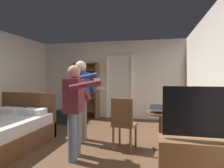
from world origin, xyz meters
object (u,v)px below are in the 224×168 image
(bed, at_px, (0,133))
(laptop, at_px, (159,110))
(bottle_on_table, at_px, (169,107))
(suitcase_small, at_px, (73,117))
(wooden_chair, at_px, (124,121))
(person_striped_shirt, at_px, (81,95))
(suitcase_dark, at_px, (68,117))
(tv_flatscreen, at_px, (207,157))
(person_blue_shirt, at_px, (75,105))
(side_table, at_px, (161,124))
(bookshelf, at_px, (87,89))

(bed, relative_size, laptop, 5.34)
(bottle_on_table, distance_m, suitcase_small, 3.28)
(suitcase_small, bearing_deg, wooden_chair, -36.54)
(bottle_on_table, xyz_separation_m, person_striped_shirt, (-1.80, 0.12, 0.19))
(suitcase_dark, bearing_deg, person_striped_shirt, -40.03)
(tv_flatscreen, distance_m, suitcase_dark, 4.20)
(person_blue_shirt, xyz_separation_m, suitcase_small, (-1.14, 2.44, -0.76))
(bed, xyz_separation_m, side_table, (3.04, 0.71, 0.16))
(wooden_chair, distance_m, suitcase_small, 2.69)
(tv_flatscreen, distance_m, wooden_chair, 1.57)
(bed, height_order, side_table, bed)
(side_table, distance_m, person_blue_shirt, 1.71)
(laptop, distance_m, person_striped_shirt, 1.64)
(bed, bearing_deg, suitcase_small, 78.75)
(bookshelf, distance_m, suitcase_small, 1.15)
(bed, relative_size, wooden_chair, 2.00)
(side_table, xyz_separation_m, suitcase_small, (-2.58, 1.63, -0.31))
(person_striped_shirt, relative_size, suitcase_small, 2.73)
(suitcase_dark, bearing_deg, person_blue_shirt, -46.85)
(side_table, height_order, person_striped_shirt, person_striped_shirt)
(bed, xyz_separation_m, person_striped_shirt, (1.38, 0.75, 0.69))
(tv_flatscreen, xyz_separation_m, wooden_chair, (-1.22, 0.97, 0.17))
(bed, distance_m, tv_flatscreen, 3.61)
(person_striped_shirt, bearing_deg, bookshelf, 107.46)
(bookshelf, xyz_separation_m, bottle_on_table, (2.54, -2.47, -0.18))
(side_table, bearing_deg, tv_flatscreen, -66.68)
(tv_flatscreen, height_order, laptop, tv_flatscreen)
(side_table, height_order, person_blue_shirt, person_blue_shirt)
(side_table, bearing_deg, suitcase_small, 147.69)
(side_table, bearing_deg, laptop, -130.23)
(bottle_on_table, distance_m, wooden_chair, 0.90)
(side_table, distance_m, bottle_on_table, 0.38)
(laptop, height_order, person_striped_shirt, person_striped_shirt)
(person_blue_shirt, bearing_deg, bookshelf, 106.67)
(suitcase_small, bearing_deg, side_table, -23.80)
(person_striped_shirt, xyz_separation_m, suitcase_dark, (-1.02, 1.44, -0.80))
(bookshelf, bearing_deg, person_striped_shirt, -72.54)
(bookshelf, height_order, bottle_on_table, bookshelf)
(tv_flatscreen, distance_m, suitcase_small, 4.23)
(laptop, relative_size, suitcase_dark, 0.58)
(bookshelf, height_order, laptop, bookshelf)
(bookshelf, bearing_deg, person_blue_shirt, -73.33)
(wooden_chair, height_order, person_blue_shirt, person_blue_shirt)
(laptop, bearing_deg, suitcase_small, 146.65)
(bed, bearing_deg, person_blue_shirt, -3.35)
(bookshelf, xyz_separation_m, laptop, (2.36, -2.43, -0.24))
(tv_flatscreen, height_order, bottle_on_table, tv_flatscreen)
(bookshelf, distance_m, person_blue_shirt, 3.34)
(tv_flatscreen, bearing_deg, suitcase_small, 137.40)
(wooden_chair, relative_size, person_blue_shirt, 0.62)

